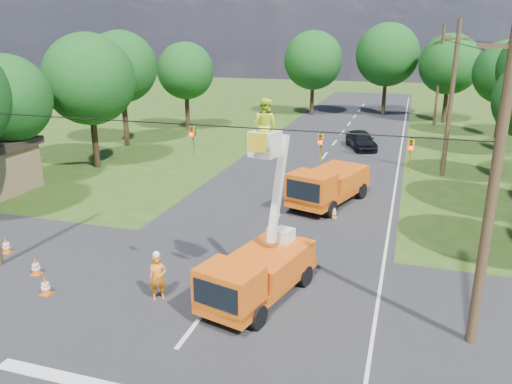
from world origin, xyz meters
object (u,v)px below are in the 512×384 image
(tree_left_e, at_px, (121,67))
(traffic_cone_6, at_px, (6,246))
(traffic_cone_2, at_px, (306,244))
(bucket_truck, at_px, (258,260))
(distant_car, at_px, (361,140))
(pole_right_mid, at_px, (451,99))
(second_truck, at_px, (328,185))
(tree_left_c, at_px, (6,99))
(ground_worker, at_px, (158,278))
(tree_left_f, at_px, (186,71))
(tree_left_d, at_px, (89,79))
(pole_right_far, at_px, (439,75))
(traffic_cone_3, at_px, (333,211))
(tree_far_a, at_px, (313,60))
(traffic_cone_7, at_px, (356,191))
(traffic_cone_4, at_px, (45,286))
(tree_far_b, at_px, (387,55))
(tree_right_e, at_px, (506,72))
(traffic_cone_5, at_px, (36,267))
(pole_right_near, at_px, (494,184))
(tree_far_c, at_px, (450,64))

(tree_left_e, bearing_deg, traffic_cone_6, -72.22)
(traffic_cone_2, bearing_deg, bucket_truck, -99.15)
(traffic_cone_6, bearing_deg, bucket_truck, -2.79)
(distant_car, height_order, pole_right_mid, pole_right_mid)
(second_truck, height_order, tree_left_c, tree_left_c)
(ground_worker, bearing_deg, tree_left_f, 81.39)
(tree_left_d, height_order, tree_left_e, tree_left_e)
(pole_right_far, bearing_deg, traffic_cone_3, -100.71)
(tree_far_a, bearing_deg, traffic_cone_7, -73.98)
(second_truck, relative_size, traffic_cone_6, 9.02)
(traffic_cone_4, bearing_deg, tree_far_a, 88.69)
(distant_car, distance_m, tree_far_a, 18.92)
(tree_far_a, bearing_deg, tree_far_b, 14.04)
(traffic_cone_2, xyz_separation_m, tree_right_e, (11.57, 29.87, 5.45))
(pole_right_far, distance_m, tree_far_a, 13.87)
(distant_car, distance_m, traffic_cone_5, 28.46)
(traffic_cone_6, bearing_deg, tree_left_c, 128.94)
(ground_worker, xyz_separation_m, tree_left_d, (-13.08, 15.51, 5.26))
(traffic_cone_6, bearing_deg, tree_far_a, 83.08)
(traffic_cone_2, height_order, tree_left_c, tree_left_c)
(distant_car, relative_size, pole_right_near, 0.45)
(pole_right_near, xyz_separation_m, tree_far_c, (1.00, 42.00, 0.96))
(tree_right_e, bearing_deg, pole_right_mid, -109.46)
(tree_left_e, bearing_deg, traffic_cone_5, -67.19)
(traffic_cone_5, height_order, tree_left_c, tree_left_c)
(traffic_cone_3, bearing_deg, traffic_cone_4, -128.41)
(bucket_truck, height_order, distant_car, bucket_truck)
(traffic_cone_3, distance_m, traffic_cone_6, 15.42)
(bucket_truck, height_order, tree_left_f, tree_left_f)
(tree_far_b, bearing_deg, tree_left_c, -118.44)
(ground_worker, xyz_separation_m, tree_far_a, (-3.08, 43.51, 5.32))
(ground_worker, bearing_deg, traffic_cone_5, 145.71)
(ground_worker, bearing_deg, tree_left_c, 115.38)
(traffic_cone_3, xyz_separation_m, traffic_cone_7, (0.74, 3.83, 0.00))
(bucket_truck, relative_size, traffic_cone_4, 10.05)
(ground_worker, relative_size, tree_far_a, 0.18)
(bucket_truck, relative_size, tree_far_b, 0.69)
(tree_left_e, bearing_deg, traffic_cone_3, -32.37)
(second_truck, height_order, pole_right_near, pole_right_near)
(tree_left_d, bearing_deg, tree_far_a, 70.35)
(tree_far_a, bearing_deg, bucket_truck, -81.32)
(pole_right_near, xyz_separation_m, tree_left_c, (-25.00, 9.00, 0.33))
(ground_worker, height_order, traffic_cone_5, ground_worker)
(traffic_cone_2, xyz_separation_m, tree_left_c, (-18.73, 3.87, 5.08))
(traffic_cone_6, bearing_deg, tree_far_c, 64.43)
(pole_right_near, relative_size, tree_left_d, 1.08)
(traffic_cone_4, bearing_deg, traffic_cone_3, 51.59)
(traffic_cone_7, height_order, tree_far_b, tree_far_b)
(tree_left_d, distance_m, tree_far_b, 34.99)
(traffic_cone_7, bearing_deg, tree_left_f, 137.83)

